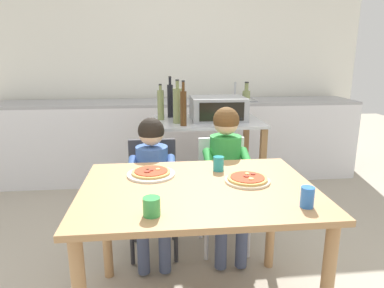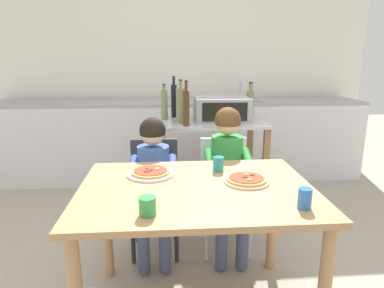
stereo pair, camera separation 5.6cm
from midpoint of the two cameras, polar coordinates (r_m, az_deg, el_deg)
ground_plane at (r=3.05m, az=-2.05°, el=-13.09°), size 10.46×10.46×0.00m
back_wall_tiled at (r=4.33m, az=-3.77°, el=13.69°), size 4.65×0.12×2.70m
kitchen_counter at (r=4.03m, az=-3.30°, el=0.75°), size 4.19×0.60×1.10m
kitchen_island_cart at (r=3.10m, az=2.00°, el=-1.19°), size 0.94×0.64×0.86m
toaster_oven at (r=3.04m, az=3.78°, el=5.90°), size 0.47×0.38×0.20m
bottle_tall_green_wine at (r=3.01m, az=-3.22°, el=5.99°), size 0.05×0.05×0.27m
bottle_brown_beer at (r=2.89m, az=-2.98°, el=6.45°), size 0.08×0.08×0.36m
bottle_squat_spirits at (r=3.16m, az=-4.15°, el=7.26°), size 0.05×0.05×0.37m
bottle_dark_olive_oil at (r=3.05m, az=-5.75°, el=6.54°), size 0.06×0.06×0.31m
bottle_slim_sauce at (r=2.77m, az=-2.03°, el=6.11°), size 0.05×0.05×0.36m
bottle_clear_vinegar at (r=3.34m, az=8.45°, el=7.00°), size 0.07×0.07×0.31m
dining_table at (r=1.83m, az=0.10°, el=-10.26°), size 1.20×0.88×0.76m
dining_chair_left at (r=2.53m, az=-7.12°, el=-7.26°), size 0.36×0.36×0.81m
dining_chair_right at (r=2.57m, az=4.50°, el=-6.83°), size 0.36×0.36×0.81m
child_in_blue_striped_shirt at (r=2.36m, az=-7.29°, el=-4.88°), size 0.32×0.42×0.99m
child_in_green_shirt at (r=2.39m, az=5.10°, el=-3.65°), size 0.32×0.42×1.05m
pizza_plate_white at (r=1.96m, az=-7.62°, el=-4.80°), size 0.27×0.27×0.03m
pizza_plate_cream at (r=1.87m, az=8.31°, el=-5.83°), size 0.24×0.24×0.03m
drinking_cup_green at (r=1.48m, az=-7.82°, el=-10.24°), size 0.07×0.07×0.08m
drinking_cup_blue at (r=1.62m, az=17.61°, el=-8.39°), size 0.06×0.06×0.09m
drinking_cup_teal at (r=2.01m, az=3.61°, el=-3.28°), size 0.06×0.06×0.09m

